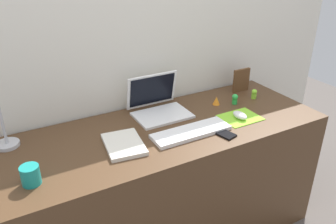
{
  "coord_description": "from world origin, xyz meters",
  "views": [
    {
      "loc": [
        -0.72,
        -1.36,
        1.59
      ],
      "look_at": [
        0.02,
        0.0,
        0.83
      ],
      "focal_mm": 36.44,
      "sensor_mm": 36.0,
      "label": 1
    }
  ],
  "objects_px": {
    "cell_phone": "(223,133)",
    "toy_figurine_orange": "(216,101)",
    "laptop": "(158,104)",
    "toy_figurine_green": "(235,99)",
    "picture_frame": "(241,80)",
    "toy_figurine_lime": "(254,94)",
    "keyboard": "(191,132)",
    "desk_lamp": "(1,117)",
    "notebook_pad": "(124,144)",
    "coffee_mug": "(30,175)",
    "mouse": "(240,115)"
  },
  "relations": [
    {
      "from": "desk_lamp",
      "to": "toy_figurine_green",
      "type": "bearing_deg",
      "value": -5.14
    },
    {
      "from": "keyboard",
      "to": "cell_phone",
      "type": "relative_size",
      "value": 3.2
    },
    {
      "from": "desk_lamp",
      "to": "toy_figurine_lime",
      "type": "bearing_deg",
      "value": -4.3
    },
    {
      "from": "notebook_pad",
      "to": "toy_figurine_lime",
      "type": "bearing_deg",
      "value": 15.66
    },
    {
      "from": "keyboard",
      "to": "coffee_mug",
      "type": "height_order",
      "value": "coffee_mug"
    },
    {
      "from": "toy_figurine_orange",
      "to": "picture_frame",
      "type": "bearing_deg",
      "value": 19.28
    },
    {
      "from": "toy_figurine_orange",
      "to": "desk_lamp",
      "type": "bearing_deg",
      "value": 176.78
    },
    {
      "from": "desk_lamp",
      "to": "notebook_pad",
      "type": "xyz_separation_m",
      "value": [
        0.48,
        -0.23,
        -0.16
      ]
    },
    {
      "from": "picture_frame",
      "to": "toy_figurine_orange",
      "type": "height_order",
      "value": "picture_frame"
    },
    {
      "from": "desk_lamp",
      "to": "picture_frame",
      "type": "bearing_deg",
      "value": 1.05
    },
    {
      "from": "cell_phone",
      "to": "toy_figurine_orange",
      "type": "relative_size",
      "value": 2.65
    },
    {
      "from": "laptop",
      "to": "cell_phone",
      "type": "relative_size",
      "value": 2.34
    },
    {
      "from": "coffee_mug",
      "to": "keyboard",
      "type": "bearing_deg",
      "value": 2.36
    },
    {
      "from": "desk_lamp",
      "to": "toy_figurine_lime",
      "type": "distance_m",
      "value": 1.4
    },
    {
      "from": "keyboard",
      "to": "desk_lamp",
      "type": "relative_size",
      "value": 1.14
    },
    {
      "from": "picture_frame",
      "to": "toy_figurine_lime",
      "type": "distance_m",
      "value": 0.14
    },
    {
      "from": "keyboard",
      "to": "coffee_mug",
      "type": "relative_size",
      "value": 5.07
    },
    {
      "from": "cell_phone",
      "to": "toy_figurine_green",
      "type": "distance_m",
      "value": 0.38
    },
    {
      "from": "toy_figurine_green",
      "to": "toy_figurine_orange",
      "type": "bearing_deg",
      "value": 154.72
    },
    {
      "from": "picture_frame",
      "to": "coffee_mug",
      "type": "xyz_separation_m",
      "value": [
        -1.34,
        -0.35,
        -0.03
      ]
    },
    {
      "from": "desk_lamp",
      "to": "toy_figurine_orange",
      "type": "xyz_separation_m",
      "value": [
        1.14,
        -0.06,
        -0.14
      ]
    },
    {
      "from": "mouse",
      "to": "cell_phone",
      "type": "distance_m",
      "value": 0.2
    },
    {
      "from": "picture_frame",
      "to": "toy_figurine_orange",
      "type": "bearing_deg",
      "value": -160.72
    },
    {
      "from": "picture_frame",
      "to": "cell_phone",
      "type": "bearing_deg",
      "value": -137.92
    },
    {
      "from": "mouse",
      "to": "laptop",
      "type": "bearing_deg",
      "value": 141.49
    },
    {
      "from": "coffee_mug",
      "to": "toy_figurine_lime",
      "type": "relative_size",
      "value": 1.33
    },
    {
      "from": "picture_frame",
      "to": "coffee_mug",
      "type": "distance_m",
      "value": 1.38
    },
    {
      "from": "mouse",
      "to": "toy_figurine_orange",
      "type": "distance_m",
      "value": 0.21
    },
    {
      "from": "desk_lamp",
      "to": "notebook_pad",
      "type": "distance_m",
      "value": 0.56
    },
    {
      "from": "desk_lamp",
      "to": "coffee_mug",
      "type": "xyz_separation_m",
      "value": [
        0.05,
        -0.32,
        -0.13
      ]
    },
    {
      "from": "laptop",
      "to": "toy_figurine_green",
      "type": "bearing_deg",
      "value": -14.58
    },
    {
      "from": "toy_figurine_orange",
      "to": "keyboard",
      "type": "bearing_deg",
      "value": -144.79
    },
    {
      "from": "picture_frame",
      "to": "toy_figurine_green",
      "type": "bearing_deg",
      "value": -138.81
    },
    {
      "from": "cell_phone",
      "to": "coffee_mug",
      "type": "xyz_separation_m",
      "value": [
        -0.9,
        0.05,
        0.04
      ]
    },
    {
      "from": "keyboard",
      "to": "toy_figurine_orange",
      "type": "relative_size",
      "value": 8.49
    },
    {
      "from": "cell_phone",
      "to": "desk_lamp",
      "type": "height_order",
      "value": "desk_lamp"
    },
    {
      "from": "cell_phone",
      "to": "coffee_mug",
      "type": "bearing_deg",
      "value": 162.77
    },
    {
      "from": "desk_lamp",
      "to": "cell_phone",
      "type": "bearing_deg",
      "value": -21.0
    },
    {
      "from": "toy_figurine_green",
      "to": "desk_lamp",
      "type": "bearing_deg",
      "value": 174.86
    },
    {
      "from": "keyboard",
      "to": "toy_figurine_green",
      "type": "distance_m",
      "value": 0.45
    },
    {
      "from": "picture_frame",
      "to": "toy_figurine_orange",
      "type": "distance_m",
      "value": 0.28
    },
    {
      "from": "toy_figurine_orange",
      "to": "toy_figurine_lime",
      "type": "distance_m",
      "value": 0.26
    },
    {
      "from": "laptop",
      "to": "desk_lamp",
      "type": "height_order",
      "value": "desk_lamp"
    },
    {
      "from": "keyboard",
      "to": "desk_lamp",
      "type": "height_order",
      "value": "desk_lamp"
    },
    {
      "from": "desk_lamp",
      "to": "toy_figurine_lime",
      "type": "relative_size",
      "value": 5.93
    },
    {
      "from": "laptop",
      "to": "toy_figurine_orange",
      "type": "xyz_separation_m",
      "value": [
        0.35,
        -0.07,
        -0.03
      ]
    },
    {
      "from": "cell_phone",
      "to": "toy_figurine_lime",
      "type": "bearing_deg",
      "value": 17.03
    },
    {
      "from": "notebook_pad",
      "to": "toy_figurine_orange",
      "type": "xyz_separation_m",
      "value": [
        0.66,
        0.17,
        0.01
      ]
    },
    {
      "from": "cell_phone",
      "to": "desk_lamp",
      "type": "bearing_deg",
      "value": 144.8
    },
    {
      "from": "keyboard",
      "to": "notebook_pad",
      "type": "xyz_separation_m",
      "value": [
        -0.34,
        0.05,
        0.0
      ]
    }
  ]
}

